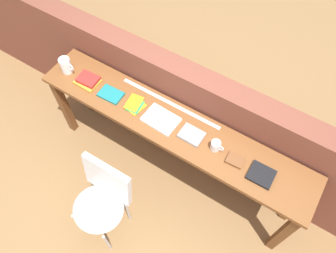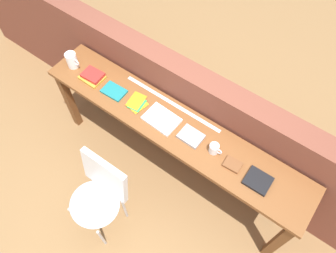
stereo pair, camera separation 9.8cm
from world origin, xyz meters
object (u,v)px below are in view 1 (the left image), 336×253
Objects in this scene: chair_white_moulded at (102,199)px; magazine_cycling at (111,94)px; pitcher_white at (66,65)px; mug at (216,146)px; book_repair_rightmost at (261,175)px; book_stack_leftmost at (88,80)px; pamphlet_pile_colourful at (135,105)px; book_open_centre at (161,119)px; leather_journal_brown at (235,160)px.

chair_white_moulded is 4.33× the size of magazine_cycling.
magazine_cycling is (0.50, -0.01, -0.07)m from pitcher_white.
chair_white_moulded is 1.05m from mug.
pitcher_white is 1.92m from book_repair_rightmost.
book_stack_leftmost is (0.24, -0.00, -0.05)m from pitcher_white.
book_repair_rightmost is at bearing -2.82° from mug.
pitcher_white reaches higher than magazine_cycling.
pitcher_white is at bearing -179.50° from mug.
pamphlet_pile_colourful is 0.27m from book_open_centre.
pamphlet_pile_colourful is 0.69× the size of book_open_centre.
pamphlet_pile_colourful is at bearing 177.91° from book_repair_rightmost.
leather_journal_brown is at bearing -0.09° from pitcher_white.
mug is at bearing 176.12° from book_repair_rightmost.
chair_white_moulded is 0.89m from magazine_cycling.
leather_journal_brown is (0.68, -0.01, 0.00)m from book_open_centre.
chair_white_moulded is 4.85× the size of pitcher_white.
pitcher_white is at bearing 176.11° from leather_journal_brown.
mug reaches higher than book_stack_leftmost.
pamphlet_pile_colourful is (-0.15, 0.74, 0.36)m from chair_white_moulded.
book_stack_leftmost reaches higher than chair_white_moulded.
book_stack_leftmost is 1.01× the size of magazine_cycling.
leather_journal_brown is (0.96, -0.02, 0.00)m from pamphlet_pile_colourful.
book_repair_rightmost reaches higher than leather_journal_brown.
book_repair_rightmost is (1.02, 0.72, 0.37)m from chair_white_moulded.
chair_white_moulded is 8.10× the size of mug.
pamphlet_pile_colourful is (0.74, 0.01, -0.07)m from pitcher_white.
chair_white_moulded is 0.83m from book_open_centre.
book_open_centre is at bearing -0.72° from magazine_cycling.
mug reaches higher than book_repair_rightmost.
book_open_centre is (0.77, 0.01, -0.01)m from book_stack_leftmost.
book_open_centre reaches higher than pamphlet_pile_colourful.
book_repair_rightmost is at bearing 1.89° from book_open_centre.
book_open_centre is at bearing 175.43° from leather_journal_brown.
book_stack_leftmost is 1.05× the size of pamphlet_pile_colourful.
book_repair_rightmost is (1.67, -0.00, -0.01)m from book_stack_leftmost.
chair_white_moulded is at bearing -141.83° from leather_journal_brown.
pitcher_white is at bearing 176.79° from magazine_cycling.
book_stack_leftmost is 0.50m from pamphlet_pile_colourful.
pitcher_white is 0.64× the size of book_open_centre.
chair_white_moulded is at bearing -96.61° from book_open_centre.
book_open_centre reaches higher than chair_white_moulded.
leather_journal_brown is 0.69× the size of book_repair_rightmost.
pitcher_white reaches higher than mug.
book_stack_leftmost is at bearing 176.16° from leather_journal_brown.
leather_journal_brown is at bearing -1.04° from pamphlet_pile_colourful.
magazine_cycling is at bearing 176.45° from leather_journal_brown.
book_open_centre is at bearing 0.37° from pitcher_white.
mug is (1.02, 0.02, 0.04)m from magazine_cycling.
pamphlet_pile_colourful is 1.53× the size of leather_journal_brown.
mug is 0.40m from book_repair_rightmost.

